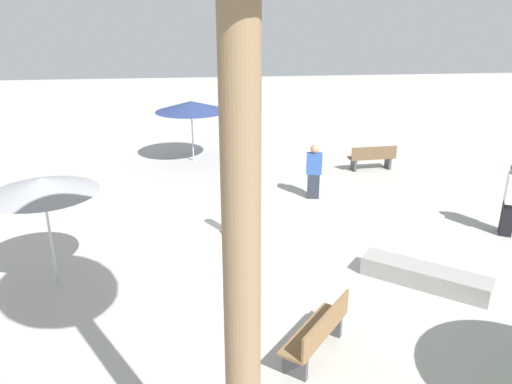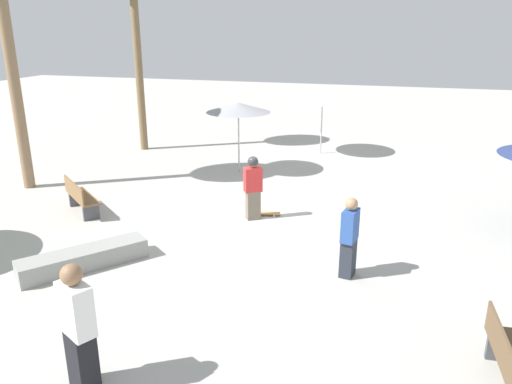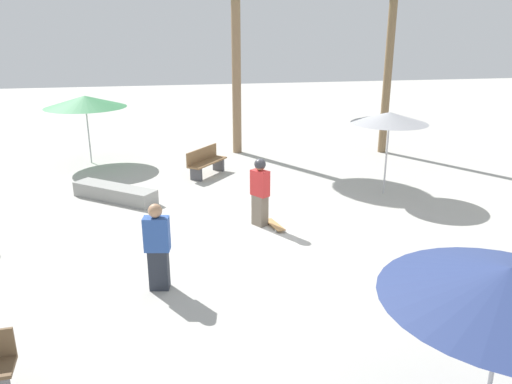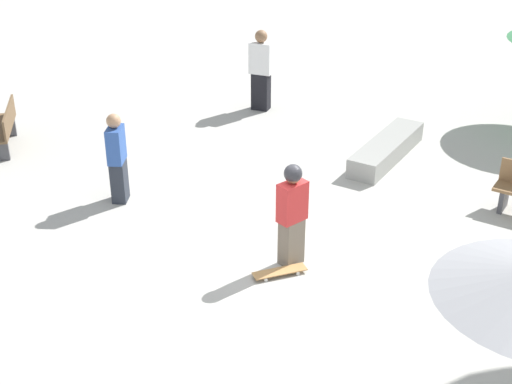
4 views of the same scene
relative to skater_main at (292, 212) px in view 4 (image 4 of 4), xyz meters
The scene contains 7 objects.
ground_plane 0.88m from the skater_main, 85.36° to the right, with size 60.00×60.00×0.00m, color #B2AFA8.
skater_main is the anchor object (origin of this frame).
skateboard 0.89m from the skater_main, 54.98° to the left, with size 0.82×0.37×0.07m.
concrete_ledge 4.32m from the skater_main, 125.51° to the right, with size 2.01×2.30×0.39m.
bench_near 7.03m from the skater_main, 44.57° to the right, with size 0.55×1.63×0.85m.
bystander_watching 6.50m from the skater_main, 93.51° to the right, with size 0.57×0.48×1.83m.
bystander_far 3.50m from the skater_main, 41.96° to the right, with size 0.32×0.47×1.59m.
Camera 4 is at (1.61, 8.99, 5.79)m, focal length 50.00 mm.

